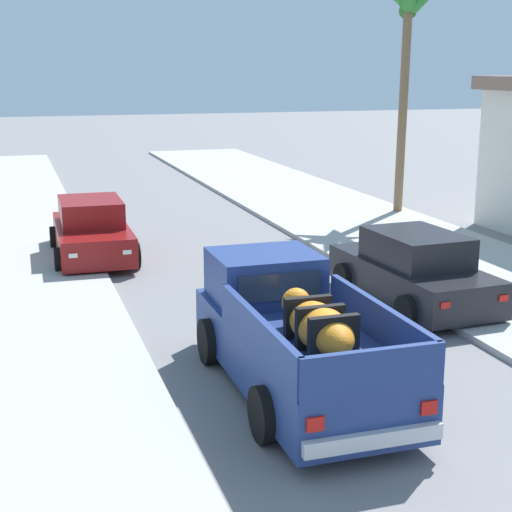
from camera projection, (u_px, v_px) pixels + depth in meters
name	position (u px, v px, depth m)	size (l,w,h in m)	color
sidewalk_right	(496.00, 284.00, 17.51)	(5.14, 60.00, 0.12)	#B2AFA8
curb_left	(55.00, 326.00, 14.67)	(0.16, 60.00, 0.10)	silver
curb_right	(450.00, 288.00, 17.17)	(0.16, 60.00, 0.10)	silver
pickup_truck	(294.00, 337.00, 11.82)	(2.22, 5.21, 1.80)	navy
car_left_mid	(413.00, 271.00, 16.04)	(2.21, 4.34, 1.54)	black
car_right_mid	(92.00, 231.00, 19.92)	(2.08, 4.28, 1.54)	maroon
palm_tree_left_fore	(409.00, 8.00, 24.56)	(3.44, 3.40, 7.82)	brown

